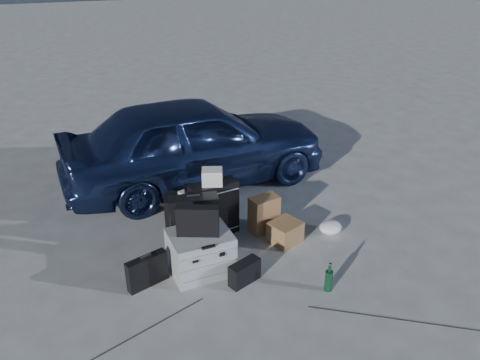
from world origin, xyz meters
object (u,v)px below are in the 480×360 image
object	(u,v)px
duffel_bag	(195,209)
green_bottle	(329,277)
cardboard_box	(285,232)
car	(195,141)
suitcase_left	(195,224)
suitcase_right	(214,209)
briefcase	(147,271)
pelican_case	(201,252)

from	to	relation	value
duffel_bag	green_bottle	xyz separation A→B (m)	(0.81, -1.79, -0.03)
duffel_bag	cardboard_box	xyz separation A→B (m)	(0.83, -0.84, -0.06)
car	green_bottle	size ratio (longest dim) A/B	11.96
suitcase_left	duffel_bag	size ratio (longest dim) A/B	0.93
suitcase_right	green_bottle	world-z (taller)	suitcase_right
suitcase_left	green_bottle	distance (m)	1.57
car	green_bottle	distance (m)	2.93
briefcase	suitcase_right	size ratio (longest dim) A/B	0.64
suitcase_right	cardboard_box	world-z (taller)	suitcase_right
pelican_case	car	bearing A→B (deg)	72.30
briefcase	green_bottle	xyz separation A→B (m)	(1.65, -0.80, -0.01)
pelican_case	green_bottle	distance (m)	1.35
green_bottle	suitcase_right	bearing A→B (deg)	115.72
car	green_bottle	bearing A→B (deg)	-173.09
suitcase_left	pelican_case	bearing A→B (deg)	-88.56
car	green_bottle	xyz separation A→B (m)	(0.44, -2.86, -0.48)
suitcase_right	cardboard_box	bearing A→B (deg)	-40.88
cardboard_box	green_bottle	bearing A→B (deg)	-90.79
car	suitcase_right	bearing A→B (deg)	168.39
duffel_bag	cardboard_box	bearing A→B (deg)	-28.10
car	green_bottle	world-z (taller)	car
car	duffel_bag	xyz separation A→B (m)	(-0.37, -1.07, -0.45)
pelican_case	briefcase	size ratio (longest dim) A/B	1.44
car	pelican_case	bearing A→B (deg)	161.02
briefcase	suitcase_right	bearing A→B (deg)	16.28
suitcase_left	duffel_bag	distance (m)	0.66
pelican_case	suitcase_left	bearing A→B (deg)	79.84
car	cardboard_box	size ratio (longest dim) A/B	11.00
pelican_case	duffel_bag	world-z (taller)	pelican_case
car	suitcase_left	xyz separation A→B (m)	(-0.57, -1.68, -0.29)
suitcase_right	car	bearing A→B (deg)	73.86
pelican_case	suitcase_left	size ratio (longest dim) A/B	0.91
duffel_bag	green_bottle	size ratio (longest dim) A/B	2.38
car	pelican_case	size ratio (longest dim) A/B	5.94
pelican_case	briefcase	distance (m)	0.58
car	suitcase_right	distance (m)	1.48
suitcase_left	car	bearing A→B (deg)	82.32
briefcase	suitcase_right	xyz separation A→B (m)	(0.96, 0.63, 0.17)
car	pelican_case	xyz separation A→B (m)	(-0.63, -2.04, -0.41)
suitcase_left	cardboard_box	xyz separation A→B (m)	(1.02, -0.24, -0.22)
cardboard_box	green_bottle	distance (m)	0.95
pelican_case	suitcase_right	bearing A→B (deg)	57.29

